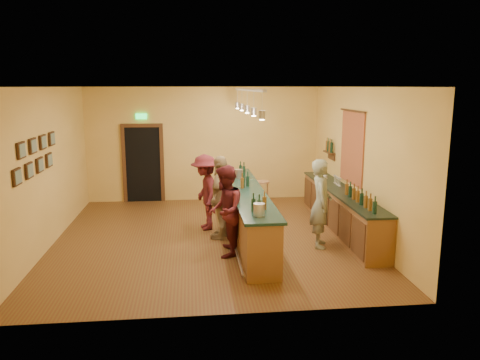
{
  "coord_description": "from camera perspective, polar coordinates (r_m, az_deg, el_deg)",
  "views": [
    {
      "loc": [
        -0.38,
        -9.67,
        3.21
      ],
      "look_at": [
        0.68,
        0.2,
        1.22
      ],
      "focal_mm": 35.0,
      "sensor_mm": 36.0,
      "label": 1
    }
  ],
  "objects": [
    {
      "name": "bottle_shelf",
      "position": [
        12.2,
        10.86,
        3.88
      ],
      "size": [
        0.17,
        0.55,
        0.54
      ],
      "color": "#432914",
      "rests_on": "wall_right"
    },
    {
      "name": "bartender",
      "position": [
        9.55,
        9.84,
        -2.83
      ],
      "size": [
        0.56,
        0.73,
        1.8
      ],
      "primitive_type": "imported",
      "rotation": [
        0.0,
        0.0,
        1.36
      ],
      "color": "gray",
      "rests_on": "floor"
    },
    {
      "name": "tapestry",
      "position": [
        10.79,
        13.5,
        3.8
      ],
      "size": [
        0.03,
        1.4,
        1.6
      ],
      "primitive_type": "cube",
      "color": "maroon",
      "rests_on": "wall_right"
    },
    {
      "name": "wall_right",
      "position": [
        10.46,
        14.27,
        2.15
      ],
      "size": [
        0.02,
        7.0,
        3.2
      ],
      "primitive_type": "cube",
      "color": "gold",
      "rests_on": "floor"
    },
    {
      "name": "tasting_bar",
      "position": [
        10.09,
        0.84,
        -3.6
      ],
      "size": [
        0.73,
        5.1,
        1.38
      ],
      "color": "brown",
      "rests_on": "floor"
    },
    {
      "name": "back_counter",
      "position": [
        10.76,
        12.25,
        -3.57
      ],
      "size": [
        0.6,
        4.55,
        1.27
      ],
      "color": "brown",
      "rests_on": "floor"
    },
    {
      "name": "bar_stool",
      "position": [
        12.29,
        2.72,
        -0.79
      ],
      "size": [
        0.37,
        0.37,
        0.77
      ],
      "rotation": [
        0.0,
        0.0,
        -0.12
      ],
      "color": "#AC754D",
      "rests_on": "floor"
    },
    {
      "name": "customer_a",
      "position": [
        8.92,
        -1.82,
        -3.81
      ],
      "size": [
        0.8,
        0.95,
        1.75
      ],
      "primitive_type": "imported",
      "rotation": [
        0.0,
        0.0,
        -1.74
      ],
      "color": "#59191E",
      "rests_on": "floor"
    },
    {
      "name": "customer_b",
      "position": [
        9.96,
        -2.29,
        -2.11
      ],
      "size": [
        0.83,
        1.13,
        1.79
      ],
      "primitive_type": "imported",
      "rotation": [
        0.0,
        0.0,
        -1.99
      ],
      "color": "#997A51",
      "rests_on": "floor"
    },
    {
      "name": "customer_c",
      "position": [
        10.61,
        -4.25,
        -1.49
      ],
      "size": [
        0.79,
        1.19,
        1.72
      ],
      "primitive_type": "imported",
      "rotation": [
        0.0,
        0.0,
        -1.42
      ],
      "color": "#59191E",
      "rests_on": "floor"
    },
    {
      "name": "ceiling",
      "position": [
        9.68,
        -3.96,
        11.27
      ],
      "size": [
        6.5,
        7.0,
        0.02
      ],
      "primitive_type": "cube",
      "color": "silver",
      "rests_on": "wall_back"
    },
    {
      "name": "wall_front",
      "position": [
        6.39,
        -2.54,
        -3.25
      ],
      "size": [
        6.5,
        0.02,
        3.2
      ],
      "primitive_type": "cube",
      "color": "gold",
      "rests_on": "floor"
    },
    {
      "name": "floor",
      "position": [
        10.2,
        -3.71,
        -7.01
      ],
      "size": [
        7.0,
        7.0,
        0.0
      ],
      "primitive_type": "plane",
      "color": "brown",
      "rests_on": "ground"
    },
    {
      "name": "doorway",
      "position": [
        13.38,
        -11.72,
        2.16
      ],
      "size": [
        1.15,
        0.09,
        2.48
      ],
      "color": "black",
      "rests_on": "wall_back"
    },
    {
      "name": "pendant_track",
      "position": [
        9.75,
        0.89,
        10.02
      ],
      "size": [
        0.11,
        4.6,
        0.5
      ],
      "color": "silver",
      "rests_on": "ceiling"
    },
    {
      "name": "wall_back",
      "position": [
        13.28,
        -4.46,
        4.36
      ],
      "size": [
        6.5,
        0.02,
        3.2
      ],
      "primitive_type": "cube",
      "color": "gold",
      "rests_on": "floor"
    },
    {
      "name": "wall_left",
      "position": [
        10.22,
        -22.36,
        1.43
      ],
      "size": [
        0.02,
        7.0,
        3.2
      ],
      "primitive_type": "cube",
      "color": "gold",
      "rests_on": "floor"
    },
    {
      "name": "picture_grid",
      "position": [
        9.45,
        -23.53,
        2.74
      ],
      "size": [
        0.06,
        2.2,
        0.7
      ],
      "primitive_type": null,
      "color": "#382111",
      "rests_on": "wall_left"
    }
  ]
}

